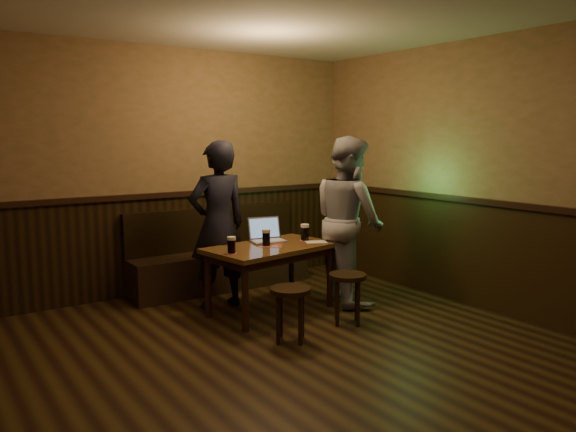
{
  "coord_description": "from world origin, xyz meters",
  "views": [
    {
      "loc": [
        -2.45,
        -3.11,
        1.8
      ],
      "look_at": [
        0.73,
        1.51,
        1.0
      ],
      "focal_mm": 35.0,
      "sensor_mm": 36.0,
      "label": 1
    }
  ],
  "objects_px": {
    "bench": "(219,262)",
    "pint_mid": "(266,238)",
    "stool_left": "(290,299)",
    "pint_right": "(305,232)",
    "pub_table": "(271,254)",
    "stool_right": "(347,284)",
    "person_suit": "(218,225)",
    "person_grey": "(349,220)",
    "pint_left": "(231,245)",
    "laptop": "(267,235)"
  },
  "relations": [
    {
      "from": "bench",
      "to": "pint_mid",
      "type": "xyz_separation_m",
      "value": [
        -0.05,
        -1.13,
        0.47
      ]
    },
    {
      "from": "stool_left",
      "to": "pint_right",
      "type": "relative_size",
      "value": 2.69
    },
    {
      "from": "pub_table",
      "to": "pint_right",
      "type": "distance_m",
      "value": 0.48
    },
    {
      "from": "pub_table",
      "to": "pint_mid",
      "type": "xyz_separation_m",
      "value": [
        -0.05,
        0.01,
        0.18
      ]
    },
    {
      "from": "bench",
      "to": "pub_table",
      "type": "bearing_deg",
      "value": -90.0
    },
    {
      "from": "stool_left",
      "to": "stool_right",
      "type": "bearing_deg",
      "value": 6.6
    },
    {
      "from": "stool_right",
      "to": "bench",
      "type": "bearing_deg",
      "value": 102.43
    },
    {
      "from": "pint_mid",
      "to": "person_suit",
      "type": "distance_m",
      "value": 0.56
    },
    {
      "from": "bench",
      "to": "stool_right",
      "type": "height_order",
      "value": "bench"
    },
    {
      "from": "stool_right",
      "to": "person_grey",
      "type": "height_order",
      "value": "person_grey"
    },
    {
      "from": "bench",
      "to": "pint_right",
      "type": "distance_m",
      "value": 1.29
    },
    {
      "from": "stool_right",
      "to": "stool_left",
      "type": "bearing_deg",
      "value": -173.4
    },
    {
      "from": "stool_right",
      "to": "pint_right",
      "type": "height_order",
      "value": "pint_right"
    },
    {
      "from": "person_suit",
      "to": "stool_left",
      "type": "bearing_deg",
      "value": 93.34
    },
    {
      "from": "pub_table",
      "to": "person_suit",
      "type": "distance_m",
      "value": 0.65
    },
    {
      "from": "stool_right",
      "to": "pint_left",
      "type": "height_order",
      "value": "pint_left"
    },
    {
      "from": "laptop",
      "to": "pint_mid",
      "type": "bearing_deg",
      "value": -112.7
    },
    {
      "from": "pub_table",
      "to": "stool_right",
      "type": "bearing_deg",
      "value": -69.23
    },
    {
      "from": "stool_right",
      "to": "pint_left",
      "type": "xyz_separation_m",
      "value": [
        -0.93,
        0.6,
        0.39
      ]
    },
    {
      "from": "pint_left",
      "to": "person_grey",
      "type": "relative_size",
      "value": 0.09
    },
    {
      "from": "person_grey",
      "to": "pint_right",
      "type": "bearing_deg",
      "value": 79.48
    },
    {
      "from": "pint_left",
      "to": "laptop",
      "type": "xyz_separation_m",
      "value": [
        0.61,
        0.35,
        -0.02
      ]
    },
    {
      "from": "laptop",
      "to": "person_suit",
      "type": "height_order",
      "value": "person_suit"
    },
    {
      "from": "stool_left",
      "to": "person_suit",
      "type": "distance_m",
      "value": 1.36
    },
    {
      "from": "pub_table",
      "to": "person_suit",
      "type": "xyz_separation_m",
      "value": [
        -0.36,
        0.46,
        0.28
      ]
    },
    {
      "from": "pub_table",
      "to": "pint_right",
      "type": "relative_size",
      "value": 7.73
    },
    {
      "from": "stool_right",
      "to": "pint_left",
      "type": "relative_size",
      "value": 2.97
    },
    {
      "from": "pint_left",
      "to": "person_suit",
      "type": "distance_m",
      "value": 0.61
    },
    {
      "from": "bench",
      "to": "pint_mid",
      "type": "distance_m",
      "value": 1.22
    },
    {
      "from": "bench",
      "to": "pint_mid",
      "type": "relative_size",
      "value": 12.84
    },
    {
      "from": "stool_left",
      "to": "pint_left",
      "type": "relative_size",
      "value": 2.95
    },
    {
      "from": "pub_table",
      "to": "pint_left",
      "type": "relative_size",
      "value": 8.46
    },
    {
      "from": "bench",
      "to": "stool_right",
      "type": "distance_m",
      "value": 1.91
    },
    {
      "from": "pub_table",
      "to": "laptop",
      "type": "xyz_separation_m",
      "value": [
        0.09,
        0.22,
        0.16
      ]
    },
    {
      "from": "bench",
      "to": "person_grey",
      "type": "distance_m",
      "value": 1.68
    },
    {
      "from": "pint_mid",
      "to": "pint_right",
      "type": "height_order",
      "value": "pint_right"
    },
    {
      "from": "pub_table",
      "to": "stool_left",
      "type": "xyz_separation_m",
      "value": [
        -0.32,
        -0.81,
        -0.22
      ]
    },
    {
      "from": "pub_table",
      "to": "stool_right",
      "type": "relative_size",
      "value": 2.85
    },
    {
      "from": "pint_right",
      "to": "person_suit",
      "type": "distance_m",
      "value": 0.92
    },
    {
      "from": "bench",
      "to": "stool_left",
      "type": "xyz_separation_m",
      "value": [
        -0.32,
        -1.94,
        0.08
      ]
    },
    {
      "from": "stool_left",
      "to": "pub_table",
      "type": "bearing_deg",
      "value": 68.68
    },
    {
      "from": "pint_left",
      "to": "pint_right",
      "type": "relative_size",
      "value": 0.91
    },
    {
      "from": "stool_left",
      "to": "bench",
      "type": "bearing_deg",
      "value": 80.75
    },
    {
      "from": "stool_right",
      "to": "person_grey",
      "type": "distance_m",
      "value": 0.91
    },
    {
      "from": "bench",
      "to": "pub_table",
      "type": "xyz_separation_m",
      "value": [
        0.0,
        -1.13,
        0.29
      ]
    },
    {
      "from": "bench",
      "to": "pint_left",
      "type": "relative_size",
      "value": 13.37
    },
    {
      "from": "stool_left",
      "to": "laptop",
      "type": "distance_m",
      "value": 1.17
    },
    {
      "from": "pint_left",
      "to": "person_suit",
      "type": "bearing_deg",
      "value": 74.65
    },
    {
      "from": "pint_left",
      "to": "pint_right",
      "type": "xyz_separation_m",
      "value": [
        0.97,
        0.15,
        0.01
      ]
    },
    {
      "from": "stool_left",
      "to": "person_grey",
      "type": "bearing_deg",
      "value": 28.24
    }
  ]
}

